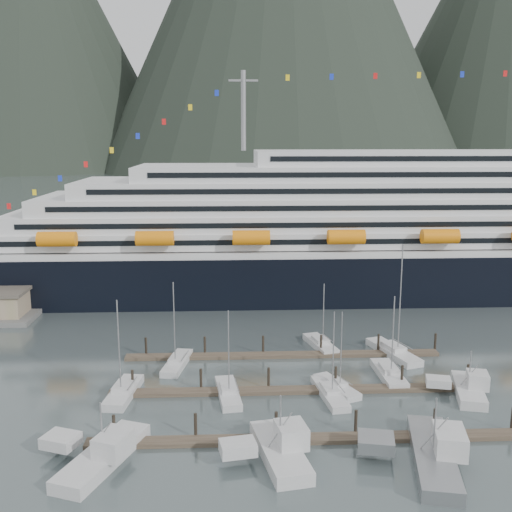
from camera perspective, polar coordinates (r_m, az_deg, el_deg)
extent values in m
plane|color=#4D5A5A|center=(79.16, 7.36, -13.54)|extent=(1600.00, 1600.00, 0.00)
cone|color=black|center=(710.79, -20.69, 19.66)|extent=(340.00, 340.00, 340.00)
cone|color=black|center=(768.05, 22.94, 19.58)|extent=(360.00, 360.00, 360.00)
cube|color=black|center=(134.52, 13.94, -1.55)|extent=(210.00, 28.00, 12.00)
cube|color=silver|center=(133.26, 14.07, 1.18)|extent=(205.80, 27.44, 1.50)
cube|color=silver|center=(134.36, 16.17, 2.28)|extent=(185.00, 26.00, 3.20)
cube|color=black|center=(122.21, 18.10, 1.38)|extent=(175.75, 0.20, 1.00)
cube|color=silver|center=(134.58, 17.05, 3.62)|extent=(180.00, 25.00, 3.20)
cube|color=black|center=(122.91, 18.99, 2.89)|extent=(171.00, 0.20, 1.00)
cube|color=silver|center=(134.90, 17.93, 4.95)|extent=(172.00, 24.00, 3.20)
cube|color=black|center=(123.73, 19.86, 4.38)|extent=(163.40, 0.20, 1.00)
cube|color=silver|center=(135.32, 18.82, 6.28)|extent=(160.00, 23.00, 3.20)
cube|color=black|center=(124.65, 20.73, 5.85)|extent=(152.00, 0.20, 1.00)
cube|color=silver|center=(135.86, 19.69, 7.55)|extent=(140.00, 22.00, 3.00)
cube|color=black|center=(125.69, 21.58, 7.24)|extent=(133.00, 0.20, 1.00)
cube|color=silver|center=(136.49, 20.56, 8.77)|extent=(95.00, 20.00, 3.00)
cube|color=black|center=(127.29, 22.33, 8.58)|extent=(90.25, 0.20, 1.00)
cylinder|color=gray|center=(125.85, -1.21, 13.65)|extent=(1.00, 1.00, 16.00)
cylinder|color=orange|center=(116.74, -18.42, 1.53)|extent=(7.00, 2.80, 2.80)
cylinder|color=orange|center=(113.13, -9.62, 1.66)|extent=(7.00, 2.80, 2.80)
cylinder|color=orange|center=(112.34, -0.46, 1.75)|extent=(7.00, 2.80, 2.80)
cylinder|color=orange|center=(114.40, 8.59, 1.80)|extent=(7.00, 2.80, 2.80)
cylinder|color=orange|center=(119.18, 17.12, 1.80)|extent=(7.00, 2.80, 2.80)
cube|color=#41342A|center=(69.50, 4.58, -16.97)|extent=(48.00, 2.00, 0.50)
cylinder|color=black|center=(70.68, -13.36, -15.70)|extent=(0.36, 0.36, 3.20)
cylinder|color=black|center=(69.59, -5.77, -15.89)|extent=(0.36, 0.36, 3.20)
cylinder|color=black|center=(69.65, 1.93, -15.80)|extent=(0.36, 0.36, 3.20)
cylinder|color=black|center=(70.87, 9.48, -15.46)|extent=(0.36, 0.36, 3.20)
cylinder|color=black|center=(73.18, 16.63, -14.90)|extent=(0.36, 0.36, 3.20)
cylinder|color=black|center=(76.49, 23.21, -14.18)|extent=(0.36, 0.36, 3.20)
cube|color=#41342A|center=(81.10, 3.42, -12.64)|extent=(48.00, 2.00, 0.50)
cylinder|color=black|center=(82.29, -11.67, -11.63)|extent=(0.36, 0.36, 3.20)
cylinder|color=black|center=(81.35, -5.27, -11.70)|extent=(0.36, 0.36, 3.20)
cylinder|color=black|center=(81.41, 1.21, -11.64)|extent=(0.36, 0.36, 3.20)
cylinder|color=black|center=(82.45, 7.59, -11.44)|extent=(0.36, 0.36, 3.20)
cylinder|color=black|center=(84.45, 13.73, -11.11)|extent=(0.36, 0.36, 3.20)
cylinder|color=black|center=(87.33, 19.51, -10.68)|extent=(0.36, 0.36, 3.20)
cube|color=#41342A|center=(93.08, 2.59, -9.40)|extent=(48.00, 2.00, 0.50)
cylinder|color=black|center=(94.26, -10.43, -8.56)|extent=(0.36, 0.36, 3.20)
cylinder|color=black|center=(93.45, -4.90, -8.59)|extent=(0.36, 0.36, 3.20)
cylinder|color=black|center=(93.50, 0.68, -8.54)|extent=(0.36, 0.36, 3.20)
cylinder|color=black|center=(94.41, 6.21, -8.41)|extent=(0.36, 0.36, 3.20)
cylinder|color=black|center=(96.15, 11.57, -8.21)|extent=(0.36, 0.36, 3.20)
cylinder|color=black|center=(98.69, 16.69, -7.95)|extent=(0.36, 0.36, 3.20)
cube|color=silver|center=(81.66, -12.50, -12.72)|extent=(4.05, 10.12, 1.53)
cube|color=silver|center=(81.26, -12.53, -12.07)|extent=(2.60, 3.69, 0.88)
cylinder|color=gray|center=(78.27, -12.93, -8.42)|extent=(0.18, 0.18, 12.23)
cube|color=silver|center=(79.81, -2.67, -13.04)|extent=(3.64, 9.87, 1.35)
cube|color=silver|center=(79.46, -2.67, -12.48)|extent=(2.32, 3.58, 0.77)
cylinder|color=gray|center=(76.59, -2.62, -9.16)|extent=(0.15, 0.15, 11.01)
cube|color=silver|center=(82.27, 7.67, -12.36)|extent=(5.47, 8.64, 1.24)
cube|color=silver|center=(81.97, 7.68, -11.87)|extent=(2.80, 3.41, 0.71)
cylinder|color=gray|center=(79.53, 8.11, -8.83)|extent=(0.14, 0.14, 10.23)
cube|color=silver|center=(80.24, 7.04, -12.98)|extent=(3.74, 10.37, 1.29)
cube|color=silver|center=(79.91, 7.05, -12.45)|extent=(2.30, 3.77, 0.74)
cylinder|color=gray|center=(77.06, 7.37, -9.18)|extent=(0.15, 0.15, 10.92)
cube|color=silver|center=(90.16, -7.52, -10.19)|extent=(4.16, 9.97, 1.36)
cube|color=silver|center=(89.85, -7.53, -9.68)|extent=(2.50, 3.67, 0.77)
cylinder|color=gray|center=(87.07, -7.80, -6.34)|extent=(0.15, 0.15, 12.05)
cube|color=silver|center=(97.48, 6.16, -8.48)|extent=(4.78, 9.46, 1.41)
cube|color=silver|center=(97.17, 6.17, -7.97)|extent=(2.74, 3.58, 0.81)
cylinder|color=gray|center=(94.95, 6.44, -5.51)|extent=(0.16, 0.16, 9.77)
cube|color=silver|center=(95.96, 12.94, -9.04)|extent=(6.35, 12.01, 1.56)
cube|color=silver|center=(95.61, 12.96, -8.46)|extent=(3.38, 4.58, 0.89)
cylinder|color=gray|center=(92.32, 13.58, -3.99)|extent=(0.18, 0.18, 16.58)
cube|color=silver|center=(87.44, 12.53, -11.07)|extent=(3.11, 9.85, 1.52)
cube|color=silver|center=(87.07, 12.56, -10.46)|extent=(2.27, 3.48, 0.87)
cylinder|color=gray|center=(84.40, 12.91, -7.39)|extent=(0.17, 0.17, 11.04)
cube|color=silver|center=(67.18, -14.34, -18.28)|extent=(8.27, 13.79, 2.06)
cube|color=silver|center=(69.22, -18.08, -16.35)|extent=(4.32, 4.00, 1.23)
cube|color=silver|center=(65.57, -13.41, -17.01)|extent=(4.13, 4.78, 2.26)
cube|color=black|center=(65.18, -13.44, -16.38)|extent=(3.84, 4.45, 0.51)
cylinder|color=gray|center=(65.43, -14.51, -15.41)|extent=(0.16, 0.16, 5.14)
cube|color=silver|center=(66.19, 2.31, -18.39)|extent=(5.99, 12.38, 2.16)
cube|color=silver|center=(64.61, -1.73, -17.78)|extent=(4.08, 3.24, 1.30)
cube|color=silver|center=(65.46, 3.38, -16.64)|extent=(3.62, 4.05, 2.37)
cube|color=black|center=(65.06, 3.38, -15.96)|extent=(3.37, 3.78, 0.54)
cylinder|color=gray|center=(64.32, 2.34, -15.32)|extent=(0.17, 0.17, 5.40)
cube|color=#999B9E|center=(67.90, 16.49, -18.06)|extent=(6.97, 15.85, 2.20)
cube|color=#999B9E|center=(66.69, 11.35, -17.00)|extent=(4.34, 4.06, 1.32)
cube|color=silver|center=(67.10, 17.95, -16.42)|extent=(3.94, 5.14, 2.41)
cube|color=black|center=(66.71, 18.00, -15.75)|extent=(3.66, 4.79, 0.55)
cylinder|color=gray|center=(66.04, 16.69, -15.00)|extent=(0.18, 0.18, 5.49)
cube|color=silver|center=(84.84, 19.57, -12.12)|extent=(5.65, 10.63, 1.84)
cube|color=silver|center=(83.92, 16.97, -11.38)|extent=(3.58, 2.92, 1.11)
cube|color=silver|center=(84.34, 20.34, -11.01)|extent=(3.23, 3.57, 2.03)
cube|color=black|center=(84.07, 20.38, -10.55)|extent=(3.01, 3.33, 0.46)
cylinder|color=gray|center=(83.61, 19.72, -10.01)|extent=(0.15, 0.15, 4.60)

